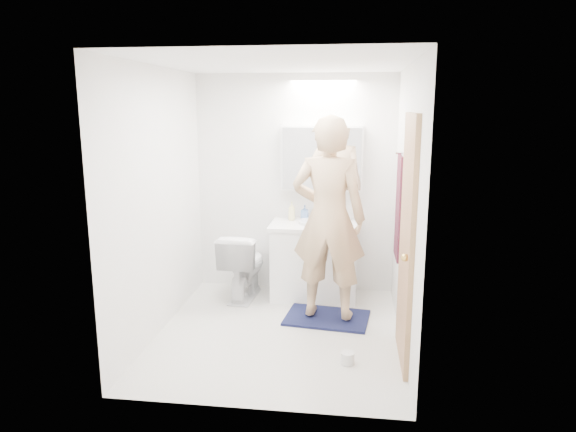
% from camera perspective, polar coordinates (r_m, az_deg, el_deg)
% --- Properties ---
extents(floor, '(2.50, 2.50, 0.00)m').
position_cam_1_polar(floor, '(4.90, -0.98, -12.70)').
color(floor, silver).
rests_on(floor, ground).
extents(ceiling, '(2.50, 2.50, 0.00)m').
position_cam_1_polar(ceiling, '(4.47, -1.09, 16.53)').
color(ceiling, white).
rests_on(ceiling, floor).
extents(wall_back, '(2.50, 0.00, 2.50)m').
position_cam_1_polar(wall_back, '(5.75, 0.79, 3.52)').
color(wall_back, white).
rests_on(wall_back, floor).
extents(wall_front, '(2.50, 0.00, 2.50)m').
position_cam_1_polar(wall_front, '(3.33, -4.18, -2.75)').
color(wall_front, white).
rests_on(wall_front, floor).
extents(wall_left, '(0.00, 2.50, 2.50)m').
position_cam_1_polar(wall_left, '(4.81, -14.10, 1.50)').
color(wall_left, white).
rests_on(wall_left, floor).
extents(wall_right, '(0.00, 2.50, 2.50)m').
position_cam_1_polar(wall_right, '(4.51, 12.94, 0.86)').
color(wall_right, white).
rests_on(wall_right, floor).
extents(vanity_cabinet, '(0.90, 0.55, 0.78)m').
position_cam_1_polar(vanity_cabinet, '(5.63, 2.94, -5.14)').
color(vanity_cabinet, white).
rests_on(vanity_cabinet, floor).
extents(countertop, '(0.95, 0.58, 0.04)m').
position_cam_1_polar(countertop, '(5.53, 2.99, -1.07)').
color(countertop, white).
rests_on(countertop, vanity_cabinet).
extents(sink_basin, '(0.36, 0.36, 0.03)m').
position_cam_1_polar(sink_basin, '(5.55, 3.02, -0.65)').
color(sink_basin, silver).
rests_on(sink_basin, countertop).
extents(faucet, '(0.02, 0.02, 0.16)m').
position_cam_1_polar(faucet, '(5.72, 3.17, 0.40)').
color(faucet, silver).
rests_on(faucet, countertop).
extents(medicine_cabinet, '(0.88, 0.14, 0.70)m').
position_cam_1_polar(medicine_cabinet, '(5.62, 3.77, 6.37)').
color(medicine_cabinet, white).
rests_on(medicine_cabinet, wall_back).
extents(mirror_panel, '(0.84, 0.01, 0.66)m').
position_cam_1_polar(mirror_panel, '(5.54, 3.72, 6.30)').
color(mirror_panel, silver).
rests_on(mirror_panel, medicine_cabinet).
extents(toilet, '(0.45, 0.74, 0.73)m').
position_cam_1_polar(toilet, '(5.64, -4.94, -5.40)').
color(toilet, white).
rests_on(toilet, floor).
extents(bath_rug, '(0.86, 0.64, 0.02)m').
position_cam_1_polar(bath_rug, '(5.19, 4.32, -11.13)').
color(bath_rug, '#15133D').
rests_on(bath_rug, floor).
extents(person, '(0.75, 0.54, 1.93)m').
position_cam_1_polar(person, '(4.88, 4.50, -0.25)').
color(person, tan).
rests_on(person, bath_rug).
extents(door, '(0.04, 0.80, 2.00)m').
position_cam_1_polar(door, '(4.21, 12.98, -2.72)').
color(door, tan).
rests_on(door, wall_right).
extents(door_knob, '(0.06, 0.06, 0.06)m').
position_cam_1_polar(door_knob, '(3.93, 12.78, -4.51)').
color(door_knob, gold).
rests_on(door_knob, door).
extents(towel, '(0.02, 0.42, 1.00)m').
position_cam_1_polar(towel, '(5.06, 12.07, 0.94)').
color(towel, '#111935').
rests_on(towel, wall_right).
extents(towel_hook, '(0.07, 0.02, 0.02)m').
position_cam_1_polar(towel_hook, '(4.99, 12.18, 6.82)').
color(towel_hook, silver).
rests_on(towel_hook, wall_right).
extents(soap_bottle_a, '(0.09, 0.09, 0.21)m').
position_cam_1_polar(soap_bottle_a, '(5.67, 0.41, 0.56)').
color(soap_bottle_a, beige).
rests_on(soap_bottle_a, countertop).
extents(soap_bottle_b, '(0.08, 0.08, 0.17)m').
position_cam_1_polar(soap_bottle_b, '(5.69, 1.85, 0.39)').
color(soap_bottle_b, '#5073AC').
rests_on(soap_bottle_b, countertop).
extents(toothbrush_cup, '(0.10, 0.10, 0.09)m').
position_cam_1_polar(toothbrush_cup, '(5.66, 5.14, -0.10)').
color(toothbrush_cup, '#4066C2').
rests_on(toothbrush_cup, countertop).
extents(toilet_paper_roll, '(0.11, 0.11, 0.10)m').
position_cam_1_polar(toilet_paper_roll, '(4.36, 6.57, -15.31)').
color(toilet_paper_roll, silver).
rests_on(toilet_paper_roll, floor).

